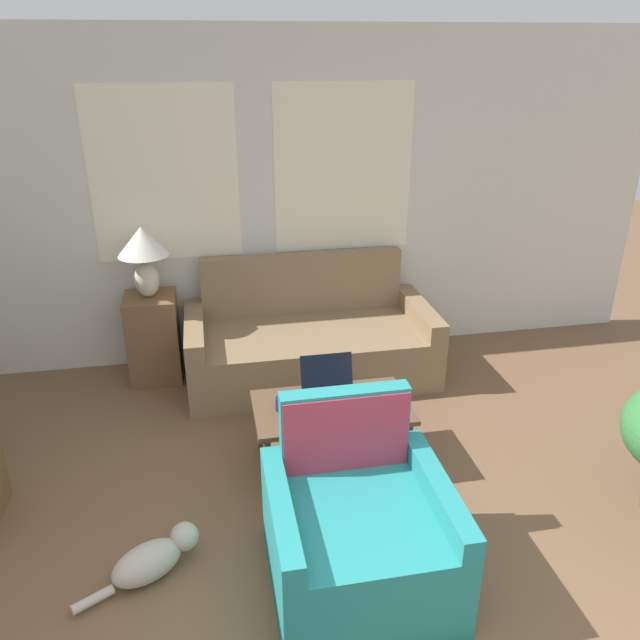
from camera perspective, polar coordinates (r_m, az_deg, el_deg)
The scene contains 10 objects.
wall_back at distance 5.03m, azimuth -4.85°, elevation 10.68°, with size 6.52×0.06×2.60m.
couch at distance 4.98m, azimuth -1.00°, elevation -2.11°, with size 1.91×0.90×0.91m.
armchair at distance 3.21m, azimuth 3.43°, elevation -18.75°, with size 0.85×0.83×0.90m.
side_table at distance 5.05m, azimuth -14.95°, elevation -1.56°, with size 0.39×0.39×0.69m.
table_lamp at distance 4.80m, azimuth -15.85°, elevation 6.17°, with size 0.37×0.37×0.54m.
coffee_table at distance 3.88m, azimuth 1.09°, elevation -8.44°, with size 0.95×0.55×0.43m.
laptop at distance 3.86m, azimuth 0.90°, elevation -6.65°, with size 0.33×0.32×0.26m.
cup_navy at distance 3.79m, azimuth -3.45°, elevation -7.65°, with size 0.09×0.09×0.08m.
cup_yellow at distance 3.92m, azimuth 5.67°, elevation -6.57°, with size 0.09×0.09×0.09m.
cat_black at distance 3.43m, azimuth -15.04°, elevation -20.33°, with size 0.60×0.38×0.21m.
Camera 1 is at (-0.51, -1.35, 2.46)m, focal length 35.00 mm.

